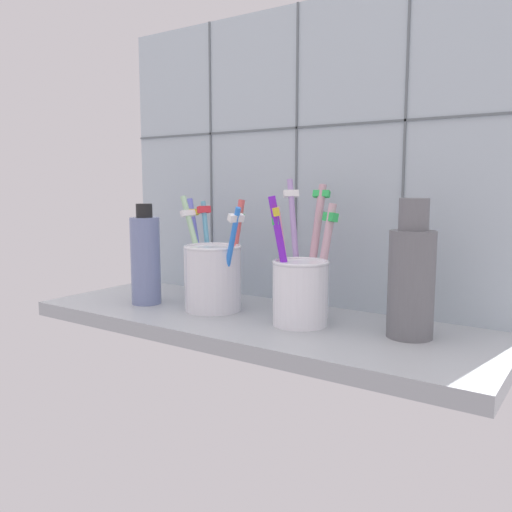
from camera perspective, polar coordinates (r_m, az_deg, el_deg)
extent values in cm
cube|color=#9EA3A8|center=(71.93, -0.19, -7.30)|extent=(64.00, 22.00, 2.00)
cube|color=#B2C1CC|center=(79.73, 4.75, 9.75)|extent=(64.00, 2.00, 45.00)
cube|color=slate|center=(87.85, -4.86, 9.55)|extent=(0.30, 0.20, 45.00)
cube|color=slate|center=(78.77, 4.35, 9.78)|extent=(0.30, 0.20, 45.00)
cube|color=slate|center=(72.14, 15.60, 9.71)|extent=(0.30, 0.20, 45.00)
cube|color=slate|center=(79.14, 4.39, 13.59)|extent=(64.00, 0.20, 0.30)
cylinder|color=white|center=(75.18, -4.45, -2.39)|extent=(8.01, 8.01, 8.95)
torus|color=silver|center=(74.53, -4.48, 1.00)|extent=(8.11, 8.11, 0.50)
cylinder|color=#7176E8|center=(79.30, -6.31, 0.61)|extent=(6.43, 4.02, 15.33)
cube|color=yellow|center=(80.78, -6.92, 4.69)|extent=(1.92, 2.40, 1.04)
cylinder|color=#5FADCE|center=(78.68, -5.19, 0.47)|extent=(3.49, 2.10, 14.84)
cube|color=#E5333F|center=(79.15, -5.61, 4.99)|extent=(1.74, 2.13, 1.14)
cylinder|color=#ADDAAC|center=(77.38, -6.34, 0.61)|extent=(6.99, 2.04, 15.77)
cube|color=white|center=(78.47, -7.33, 4.57)|extent=(1.36, 2.44, 1.08)
cylinder|color=#2C7BF1|center=(71.14, -2.97, -0.46)|extent=(5.74, 2.96, 14.51)
cube|color=white|center=(68.81, -2.16, 4.12)|extent=(1.85, 2.33, 1.16)
cylinder|color=#E75B5B|center=(76.19, -2.39, 0.38)|extent=(2.64, 3.43, 15.20)
cube|color=green|center=(76.01, -1.84, 4.26)|extent=(2.41, 1.92, 1.01)
cylinder|color=white|center=(67.52, 4.96, -3.98)|extent=(7.02, 7.02, 7.95)
torus|color=silver|center=(66.83, 5.00, -0.64)|extent=(7.17, 7.17, 0.50)
cylinder|color=#D1A7B4|center=(69.11, 7.25, -0.54)|extent=(2.70, 3.75, 14.96)
cube|color=green|center=(69.08, 7.99, 4.17)|extent=(2.54, 2.04, 1.26)
cylinder|color=#AD8BCE|center=(71.20, 4.23, 1.01)|extent=(5.22, 4.99, 18.13)
cube|color=white|center=(72.79, 3.79, 6.70)|extent=(2.10, 2.15, 1.08)
cylinder|color=#7C21D6|center=(66.70, 2.95, -0.35)|extent=(3.54, 3.39, 15.94)
cube|color=yellow|center=(65.91, 2.04, 4.79)|extent=(2.17, 2.23, 1.13)
cylinder|color=#C193A1|center=(70.28, 6.26, 0.58)|extent=(2.10, 7.36, 17.48)
cube|color=green|center=(72.23, 7.05, 6.63)|extent=(2.37, 1.36, 1.10)
cylinder|color=pink|center=(67.29, 2.84, -0.86)|extent=(3.07, 1.98, 14.55)
cube|color=green|center=(66.80, 2.21, 3.82)|extent=(1.76, 2.48, 1.02)
cylinder|color=slate|center=(63.55, 16.33, -2.95)|extent=(5.29, 5.29, 12.41)
cylinder|color=slate|center=(62.62, 16.61, 4.31)|extent=(3.39, 3.39, 3.68)
cylinder|color=#717EAD|center=(80.07, -11.78, -0.51)|extent=(4.33, 4.33, 12.83)
cylinder|color=black|center=(79.37, -11.93, 4.80)|extent=(2.38, 2.38, 2.00)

